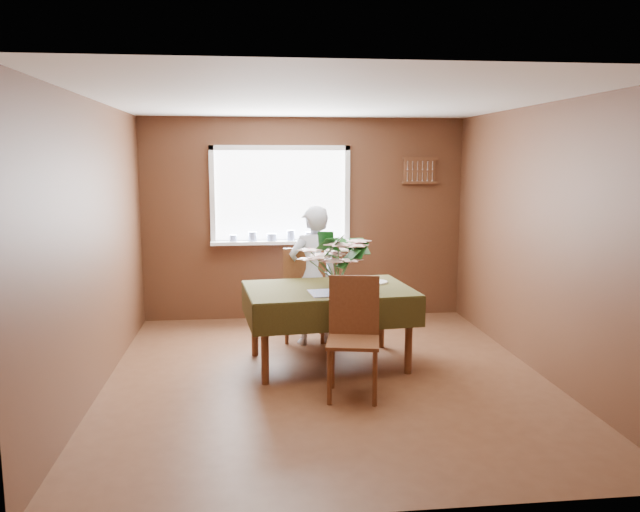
{
  "coord_description": "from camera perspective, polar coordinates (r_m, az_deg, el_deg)",
  "views": [
    {
      "loc": [
        -0.68,
        -5.48,
        2.0
      ],
      "look_at": [
        0.0,
        0.55,
        1.05
      ],
      "focal_mm": 35.0,
      "sensor_mm": 36.0,
      "label": 1
    }
  ],
  "objects": [
    {
      "name": "wall_front",
      "position": [
        3.38,
        5.37,
        -3.95
      ],
      "size": [
        4.0,
        0.0,
        4.0
      ],
      "primitive_type": "plane",
      "rotation": [
        -1.57,
        0.0,
        0.0
      ],
      "color": "brown",
      "rests_on": "floor"
    },
    {
      "name": "flower_bouquet",
      "position": [
        5.72,
        1.7,
        -0.05
      ],
      "size": [
        0.61,
        0.61,
        0.53
      ],
      "rotation": [
        0.0,
        0.0,
        -0.13
      ],
      "color": "white",
      "rests_on": "dining_table"
    },
    {
      "name": "table_knife",
      "position": [
        5.81,
        2.43,
        -3.27
      ],
      "size": [
        0.09,
        0.21,
        0.0
      ],
      "primitive_type": "cube",
      "rotation": [
        0.0,
        0.0,
        -0.32
      ],
      "color": "silver",
      "rests_on": "dining_table"
    },
    {
      "name": "chair_near",
      "position": [
        5.34,
        3.08,
        -6.91
      ],
      "size": [
        0.51,
        0.51,
        1.01
      ],
      "rotation": [
        0.0,
        0.0,
        -0.2
      ],
      "color": "brown",
      "rests_on": "floor"
    },
    {
      "name": "wall_back",
      "position": [
        7.79,
        -1.41,
        3.38
      ],
      "size": [
        4.0,
        0.0,
        4.0
      ],
      "primitive_type": "plane",
      "rotation": [
        1.57,
        0.0,
        0.0
      ],
      "color": "brown",
      "rests_on": "floor"
    },
    {
      "name": "dining_table",
      "position": [
        6.05,
        0.77,
        -3.77
      ],
      "size": [
        1.68,
        1.23,
        0.77
      ],
      "rotation": [
        0.0,
        0.0,
        0.1
      ],
      "color": "brown",
      "rests_on": "floor"
    },
    {
      "name": "spoon_rack",
      "position": [
        7.99,
        9.11,
        7.71
      ],
      "size": [
        0.44,
        0.05,
        0.33
      ],
      "color": "brown",
      "rests_on": "wall_back"
    },
    {
      "name": "chair_far",
      "position": [
        6.83,
        -1.44,
        -3.2
      ],
      "size": [
        0.49,
        0.49,
        1.06
      ],
      "rotation": [
        0.0,
        0.0,
        3.06
      ],
      "color": "brown",
      "rests_on": "floor"
    },
    {
      "name": "ceiling",
      "position": [
        5.54,
        0.66,
        14.07
      ],
      "size": [
        4.5,
        4.5,
        0.0
      ],
      "primitive_type": "plane",
      "rotation": [
        3.14,
        0.0,
        0.0
      ],
      "color": "white",
      "rests_on": "wall_back"
    },
    {
      "name": "seated_woman",
      "position": [
        6.73,
        -0.6,
        -1.78
      ],
      "size": [
        0.63,
        0.5,
        1.51
      ],
      "primitive_type": "imported",
      "rotation": [
        0.0,
        0.0,
        3.43
      ],
      "color": "white",
      "rests_on": "floor"
    },
    {
      "name": "window_assembly",
      "position": [
        7.71,
        -3.61,
        4.05
      ],
      "size": [
        1.72,
        0.2,
        1.22
      ],
      "color": "white",
      "rests_on": "wall_back"
    },
    {
      "name": "side_plate",
      "position": [
        6.29,
        5.07,
        -2.38
      ],
      "size": [
        0.28,
        0.28,
        0.01
      ],
      "primitive_type": "cylinder",
      "rotation": [
        0.0,
        0.0,
        -0.14
      ],
      "color": "white",
      "rests_on": "dining_table"
    },
    {
      "name": "wall_left",
      "position": [
        5.68,
        -19.8,
        0.79
      ],
      "size": [
        0.0,
        4.5,
        4.5
      ],
      "primitive_type": "plane",
      "rotation": [
        1.57,
        0.0,
        1.57
      ],
      "color": "brown",
      "rests_on": "floor"
    },
    {
      "name": "wall_right",
      "position": [
        6.15,
        19.48,
        1.38
      ],
      "size": [
        0.0,
        4.5,
        4.5
      ],
      "primitive_type": "plane",
      "rotation": [
        1.57,
        0.0,
        -1.57
      ],
      "color": "brown",
      "rests_on": "floor"
    },
    {
      "name": "floor",
      "position": [
        5.87,
        0.62,
        -11.02
      ],
      "size": [
        4.5,
        4.5,
        0.0
      ],
      "primitive_type": "plane",
      "color": "#512E1C",
      "rests_on": "ground"
    }
  ]
}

